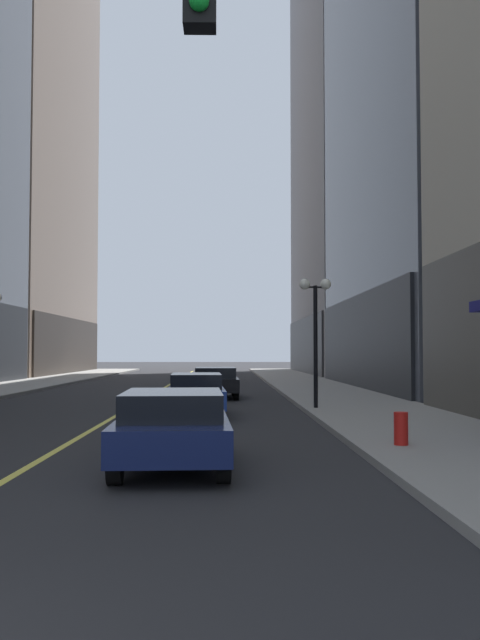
# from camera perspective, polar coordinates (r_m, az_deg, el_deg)

# --- Properties ---
(ground_plane) EXTENTS (200.00, 200.00, 0.00)m
(ground_plane) POSITION_cam_1_polar(r_m,az_deg,el_deg) (38.31, -6.30, -5.56)
(ground_plane) COLOR #262628
(sidewalk_left) EXTENTS (4.50, 78.00, 0.15)m
(sidewalk_left) POSITION_cam_1_polar(r_m,az_deg,el_deg) (39.90, -18.23, -5.22)
(sidewalk_left) COLOR gray
(sidewalk_left) RESTS_ON ground
(sidewalk_right) EXTENTS (4.50, 78.00, 0.15)m
(sidewalk_right) POSITION_cam_1_polar(r_m,az_deg,el_deg) (38.46, 6.10, -5.44)
(sidewalk_right) COLOR gray
(sidewalk_right) RESTS_ON ground
(lane_centre_stripe) EXTENTS (0.16, 70.00, 0.01)m
(lane_centre_stripe) POSITION_cam_1_polar(r_m,az_deg,el_deg) (38.31, -6.30, -5.56)
(lane_centre_stripe) COLOR #E5D64C
(lane_centre_stripe) RESTS_ON ground
(building_left_far) EXTENTS (13.23, 26.00, 43.37)m
(building_left_far) POSITION_cam_1_polar(r_m,az_deg,el_deg) (69.17, -18.85, 14.02)
(building_left_far) COLOR gray
(building_left_far) RESTS_ON ground
(building_right_far) EXTENTS (11.95, 26.00, 55.22)m
(building_right_far) POSITION_cam_1_polar(r_m,az_deg,el_deg) (69.29, 10.29, 19.06)
(building_right_far) COLOR gray
(building_right_far) RESTS_ON ground
(car_navy) EXTENTS (2.05, 4.64, 1.32)m
(car_navy) POSITION_cam_1_polar(r_m,az_deg,el_deg) (12.35, -5.43, -8.51)
(car_navy) COLOR #141E4C
(car_navy) RESTS_ON ground
(car_blue) EXTENTS (1.92, 4.72, 1.32)m
(car_blue) POSITION_cam_1_polar(r_m,az_deg,el_deg) (22.11, -3.57, -5.90)
(car_blue) COLOR navy
(car_blue) RESTS_ON ground
(car_black) EXTENTS (2.03, 4.45, 1.32)m
(car_black) POSITION_cam_1_polar(r_m,az_deg,el_deg) (30.60, -2.00, -4.98)
(car_black) COLOR black
(car_black) RESTS_ON ground
(traffic_light_near_right) EXTENTS (3.43, 0.35, 5.65)m
(traffic_light_near_right) POSITION_cam_1_polar(r_m,az_deg,el_deg) (6.42, 16.80, 13.29)
(traffic_light_near_right) COLOR black
(traffic_light_near_right) RESTS_ON ground
(street_lamp_right_mid) EXTENTS (1.06, 0.36, 4.43)m
(street_lamp_right_mid) POSITION_cam_1_polar(r_m,az_deg,el_deg) (23.52, 6.12, 0.50)
(street_lamp_right_mid) COLOR black
(street_lamp_right_mid) RESTS_ON ground
(fire_hydrant_right) EXTENTS (0.28, 0.28, 0.80)m
(fire_hydrant_right) POSITION_cam_1_polar(r_m,az_deg,el_deg) (14.47, 12.91, -8.86)
(fire_hydrant_right) COLOR red
(fire_hydrant_right) RESTS_ON ground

